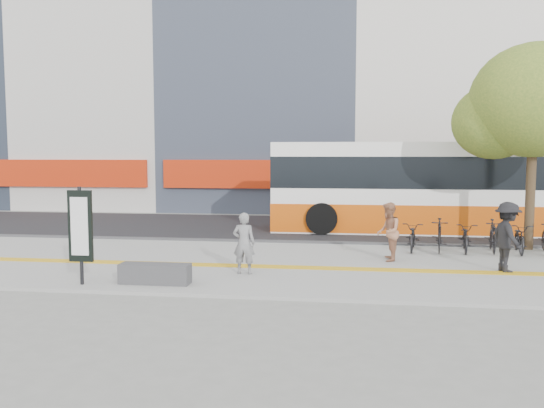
# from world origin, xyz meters

# --- Properties ---
(ground) EXTENTS (120.00, 120.00, 0.00)m
(ground) POSITION_xyz_m (0.00, 0.00, 0.00)
(ground) COLOR slate
(ground) RESTS_ON ground
(sidewalk) EXTENTS (40.00, 7.00, 0.08)m
(sidewalk) POSITION_xyz_m (0.00, 1.50, 0.04)
(sidewalk) COLOR gray
(sidewalk) RESTS_ON ground
(tactile_strip) EXTENTS (40.00, 0.45, 0.01)m
(tactile_strip) POSITION_xyz_m (0.00, 1.00, 0.09)
(tactile_strip) COLOR #C48E17
(tactile_strip) RESTS_ON sidewalk
(street) EXTENTS (40.00, 8.00, 0.06)m
(street) POSITION_xyz_m (0.00, 9.00, 0.03)
(street) COLOR black
(street) RESTS_ON ground
(curb) EXTENTS (40.00, 0.25, 0.14)m
(curb) POSITION_xyz_m (0.00, 5.00, 0.07)
(curb) COLOR #353437
(curb) RESTS_ON ground
(bench) EXTENTS (1.60, 0.45, 0.45)m
(bench) POSITION_xyz_m (-2.60, -1.20, 0.30)
(bench) COLOR #353437
(bench) RESTS_ON sidewalk
(signboard) EXTENTS (0.55, 0.10, 2.20)m
(signboard) POSITION_xyz_m (-4.20, -1.51, 1.37)
(signboard) COLOR black
(signboard) RESTS_ON sidewalk
(street_tree) EXTENTS (4.40, 3.80, 6.31)m
(street_tree) POSITION_xyz_m (7.18, 4.82, 4.51)
(street_tree) COLOR #382A19
(street_tree) RESTS_ON sidewalk
(bus) EXTENTS (12.65, 3.00, 3.37)m
(bus) POSITION_xyz_m (5.17, 8.50, 1.64)
(bus) COLOR white
(bus) RESTS_ON street
(bicycle_row) EXTENTS (4.60, 1.74, 0.97)m
(bicycle_row) POSITION_xyz_m (5.56, 4.00, 0.54)
(bicycle_row) COLOR black
(bicycle_row) RESTS_ON sidewalk
(seated_woman) EXTENTS (0.56, 0.37, 1.51)m
(seated_woman) POSITION_xyz_m (-0.80, 0.10, 0.83)
(seated_woman) COLOR black
(seated_woman) RESTS_ON sidewalk
(pedestrian_tan) EXTENTS (0.65, 0.82, 1.61)m
(pedestrian_tan) POSITION_xyz_m (2.80, 2.24, 0.88)
(pedestrian_tan) COLOR #A46C4F
(pedestrian_tan) RESTS_ON sidewalk
(pedestrian_dark) EXTENTS (0.91, 1.25, 1.74)m
(pedestrian_dark) POSITION_xyz_m (5.62, 1.20, 0.95)
(pedestrian_dark) COLOR black
(pedestrian_dark) RESTS_ON sidewalk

